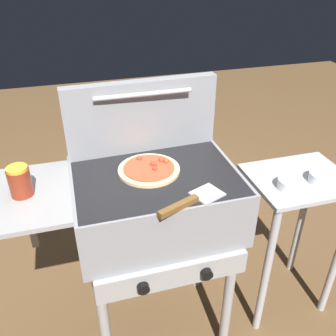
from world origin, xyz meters
name	(u,v)px	position (x,y,z in m)	size (l,w,h in m)	color
ground_plane	(159,323)	(0.00, 0.00, 0.00)	(8.00, 8.00, 0.00)	brown
grill	(153,206)	(-0.01, 0.00, 0.76)	(0.96, 0.53, 0.90)	gray
grill_lid_open	(142,116)	(0.00, 0.21, 1.05)	(0.63, 0.09, 0.30)	gray
pizza_pepperoni	(149,169)	(-0.02, 0.03, 0.91)	(0.24, 0.24, 0.03)	beige
sauce_jar	(20,181)	(-0.48, 0.00, 0.96)	(0.08, 0.08, 0.11)	maroon
spatula	(191,201)	(0.07, -0.21, 0.91)	(0.26, 0.15, 0.02)	#B7BABF
prep_table	(291,216)	(0.66, 0.00, 0.55)	(0.44, 0.36, 0.77)	#B2B2B7
topping_bowl_near	(290,184)	(0.57, -0.07, 0.79)	(0.11, 0.11, 0.04)	silver
topping_bowl_far	(323,178)	(0.73, -0.06, 0.79)	(0.12, 0.12, 0.04)	silver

